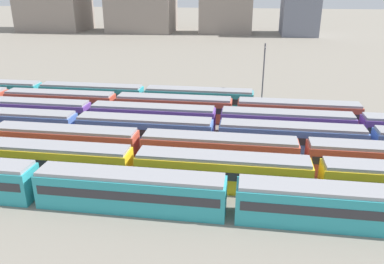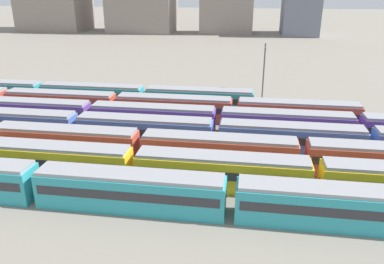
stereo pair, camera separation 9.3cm
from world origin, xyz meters
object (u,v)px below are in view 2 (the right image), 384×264
object	(u,v)px
train_track_4	(218,121)
train_track_0	(130,190)
catenary_pole_1	(264,73)
train_track_3	(145,130)
train_track_5	(116,105)
train_track_6	(92,95)
train_track_1	(222,171)
train_track_2	(302,156)

from	to	relation	value
train_track_4	train_track_0	bearing A→B (deg)	-107.36
catenary_pole_1	train_track_3	bearing A→B (deg)	-129.88
train_track_0	train_track_3	xyz separation A→B (m)	(-2.79, 15.60, 0.00)
train_track_0	train_track_5	world-z (taller)	same
train_track_6	catenary_pole_1	xyz separation A→B (m)	(29.39, 3.21, 4.13)
train_track_3	train_track_4	xyz separation A→B (m)	(9.30, 5.20, 0.00)
train_track_1	train_track_5	xyz separation A→B (m)	(-18.53, 20.80, 0.00)
train_track_0	train_track_2	world-z (taller)	same
train_track_1	train_track_0	bearing A→B (deg)	-147.75
train_track_4	train_track_5	size ratio (longest dim) A/B	1.51
train_track_0	train_track_4	xyz separation A→B (m)	(6.50, 20.80, 0.00)
catenary_pole_1	train_track_5	bearing A→B (deg)	-160.09
train_track_0	train_track_4	bearing A→B (deg)	72.64
train_track_2	train_track_5	xyz separation A→B (m)	(-27.23, 15.60, 0.00)
train_track_4	catenary_pole_1	world-z (taller)	catenary_pole_1
train_track_3	train_track_6	distance (m)	20.75
train_track_1	train_track_5	size ratio (longest dim) A/B	1.25
train_track_1	train_track_3	distance (m)	15.16
train_track_5	train_track_6	bearing A→B (deg)	139.94
train_track_1	train_track_3	xyz separation A→B (m)	(-11.03, 10.40, 0.00)
train_track_2	train_track_1	bearing A→B (deg)	-149.14
train_track_6	catenary_pole_1	size ratio (longest dim) A/B	5.10
train_track_1	train_track_4	bearing A→B (deg)	96.36
train_track_5	train_track_6	world-z (taller)	same
train_track_4	train_track_3	bearing A→B (deg)	-150.78
train_track_4	train_track_6	xyz separation A→B (m)	(-22.97, 10.40, -0.00)
train_track_4	train_track_6	size ratio (longest dim) A/B	2.02
train_track_1	catenary_pole_1	world-z (taller)	catenary_pole_1
train_track_4	train_track_6	bearing A→B (deg)	155.64
train_track_2	train_track_3	distance (m)	20.41
train_track_6	train_track_4	bearing A→B (deg)	-24.36
train_track_6	catenary_pole_1	distance (m)	29.85
train_track_0	train_track_1	world-z (taller)	same
train_track_4	train_track_5	world-z (taller)	same
train_track_1	train_track_6	xyz separation A→B (m)	(-24.71, 26.00, -0.00)
train_track_3	catenary_pole_1	size ratio (longest dim) A/B	8.56
train_track_1	train_track_6	bearing A→B (deg)	133.54
train_track_0	train_track_1	size ratio (longest dim) A/B	1.00
train_track_5	catenary_pole_1	bearing A→B (deg)	19.91
train_track_5	catenary_pole_1	size ratio (longest dim) A/B	6.83
train_track_1	train_track_2	world-z (taller)	same
train_track_2	catenary_pole_1	bearing A→B (deg)	99.51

